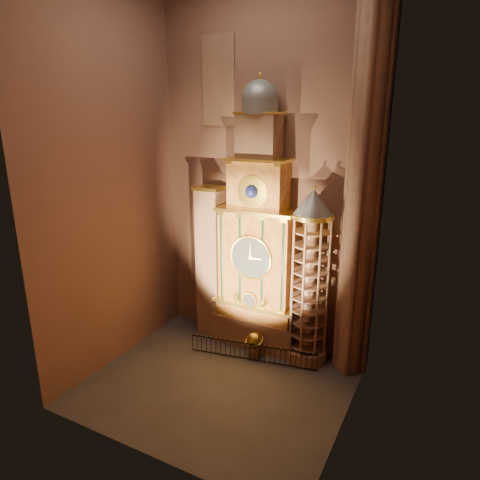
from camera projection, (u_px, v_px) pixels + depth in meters
The scene contains 11 objects.
floor at pixel (219, 383), 24.10m from camera, with size 14.00×14.00×0.00m, color #383330.
wall_back at pixel (266, 175), 26.07m from camera, with size 22.00×22.00×0.00m, color brown.
wall_left at pixel (109, 180), 24.05m from camera, with size 22.00×22.00×0.00m, color brown.
wall_right at pixel (360, 204), 17.87m from camera, with size 22.00×22.00×0.00m, color brown.
astronomical_clock at pixel (258, 247), 26.42m from camera, with size 5.60×2.41×16.70m.
portrait_tower at pixel (211, 262), 28.37m from camera, with size 1.80×1.60×10.20m.
stair_turret at pixel (310, 280), 25.05m from camera, with size 2.50×2.50×10.80m.
gothic_pier at pixel (364, 185), 22.52m from camera, with size 2.04×2.04×22.00m.
stained_glass_window at pixel (218, 81), 25.84m from camera, with size 2.20×0.14×5.20m.
celestial_globe at pixel (254, 343), 26.50m from camera, with size 1.22×1.16×1.62m.
iron_railing at pixel (252, 352), 26.13m from camera, with size 7.80×1.46×1.10m.
Camera 1 is at (10.63, -17.90, 14.65)m, focal length 32.00 mm.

